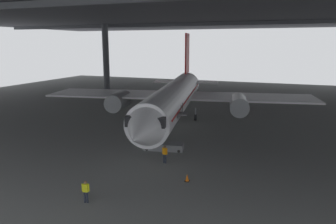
# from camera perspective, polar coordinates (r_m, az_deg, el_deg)

# --- Properties ---
(ground_plane) EXTENTS (110.00, 110.00, 0.00)m
(ground_plane) POSITION_cam_1_polar(r_m,az_deg,el_deg) (43.22, 1.84, -2.47)
(ground_plane) COLOR slate
(hangar_structure) EXTENTS (121.00, 99.00, 16.47)m
(hangar_structure) POSITION_cam_1_polar(r_m,az_deg,el_deg) (55.31, 6.77, 17.14)
(hangar_structure) COLOR #4C4F54
(hangar_structure) RESTS_ON ground_plane
(airplane_main) EXTENTS (39.40, 40.28, 12.49)m
(airplane_main) POSITION_cam_1_polar(r_m,az_deg,el_deg) (43.67, 1.17, 2.57)
(airplane_main) COLOR white
(airplane_main) RESTS_ON ground_plane
(boarding_stairs) EXTENTS (4.60, 2.24, 4.87)m
(boarding_stairs) POSITION_cam_1_polar(r_m,az_deg,el_deg) (33.50, -0.62, -5.42)
(boarding_stairs) COLOR slate
(boarding_stairs) RESTS_ON ground_plane
(crew_worker_near_nose) EXTENTS (0.54, 0.30, 1.61)m
(crew_worker_near_nose) POSITION_cam_1_polar(r_m,az_deg,el_deg) (23.45, -14.31, -13.23)
(crew_worker_near_nose) COLOR #232838
(crew_worker_near_nose) RESTS_ON ground_plane
(crew_worker_by_stairs) EXTENTS (0.54, 0.28, 1.69)m
(crew_worker_by_stairs) POSITION_cam_1_polar(r_m,az_deg,el_deg) (29.74, -0.57, -7.25)
(crew_worker_by_stairs) COLOR #232838
(crew_worker_by_stairs) RESTS_ON ground_plane
(traffic_cone_orange) EXTENTS (0.36, 0.36, 0.60)m
(traffic_cone_orange) POSITION_cam_1_polar(r_m,az_deg,el_deg) (26.29, 3.39, -11.51)
(traffic_cone_orange) COLOR black
(traffic_cone_orange) RESTS_ON ground_plane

